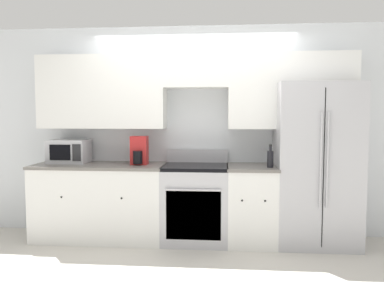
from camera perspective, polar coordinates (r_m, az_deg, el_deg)
ground_plane at (r=4.33m, az=-0.36°, el=-15.81°), size 12.00×12.00×0.00m
wall_back at (r=4.64m, az=0.25°, el=4.69°), size 8.00×0.39×2.60m
lower_cabinets_left at (r=4.72m, az=-13.79°, el=-8.47°), size 1.57×0.64×0.91m
lower_cabinets_right at (r=4.50m, az=9.03°, el=-9.04°), size 0.58×0.64×0.91m
oven_range at (r=4.49m, az=0.52°, el=-8.94°), size 0.77×0.65×1.07m
refrigerator at (r=4.57m, az=18.29°, el=-2.95°), size 0.92×0.74×1.86m
microwave at (r=4.87m, az=-18.20°, el=-1.04°), size 0.47×0.35×0.29m
bottle at (r=4.29m, az=11.84°, el=-2.16°), size 0.07×0.07×0.26m
paper_towel_holder at (r=4.50m, az=-8.06°, el=-1.12°), size 0.19×0.22×0.34m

